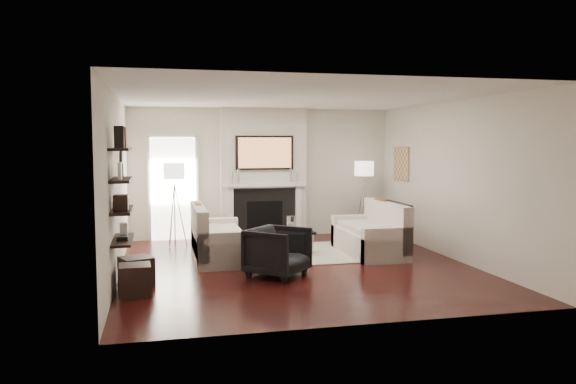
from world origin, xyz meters
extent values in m
plane|color=#340D0B|center=(0.00, 0.00, 0.00)|extent=(6.00, 6.00, 0.00)
plane|color=white|center=(0.00, 0.00, 2.70)|extent=(6.00, 6.00, 0.00)
plane|color=silver|center=(0.00, 3.00, 1.35)|extent=(5.50, 0.00, 5.50)
plane|color=silver|center=(0.00, -3.00, 1.35)|extent=(5.50, 0.00, 5.50)
plane|color=silver|center=(-2.75, 0.00, 1.35)|extent=(0.00, 6.00, 6.00)
plane|color=silver|center=(2.75, 0.00, 1.35)|extent=(0.00, 6.00, 6.00)
cube|color=silver|center=(0.00, 2.88, 1.35)|extent=(1.80, 0.25, 2.70)
cube|color=black|center=(0.00, 2.74, 0.52)|extent=(1.30, 0.02, 1.04)
cube|color=black|center=(0.00, 2.73, 0.45)|extent=(0.75, 0.02, 0.65)
cube|color=white|center=(-0.72, 2.71, 0.55)|extent=(0.12, 0.08, 1.10)
cube|color=white|center=(0.72, 2.71, 0.55)|extent=(0.12, 0.08, 1.10)
cube|color=white|center=(0.00, 2.69, 1.12)|extent=(1.70, 0.18, 0.07)
cube|color=black|center=(0.00, 2.71, 1.78)|extent=(1.20, 0.06, 0.70)
cube|color=#BF723F|center=(0.00, 2.68, 1.78)|extent=(1.10, 0.00, 0.62)
cylinder|color=silver|center=(-0.55, 2.70, 1.30)|extent=(0.04, 0.04, 0.30)
cylinder|color=silver|center=(-0.68, 2.70, 1.27)|extent=(0.04, 0.04, 0.24)
cylinder|color=silver|center=(0.55, 2.70, 1.30)|extent=(0.04, 0.04, 0.30)
cylinder|color=silver|center=(0.68, 2.70, 1.27)|extent=(0.04, 0.04, 0.24)
cube|color=white|center=(-1.85, 2.98, 1.05)|extent=(0.90, 0.02, 2.10)
cube|color=white|center=(-2.33, 2.96, 1.05)|extent=(0.06, 0.06, 2.16)
cube|color=white|center=(-1.37, 2.96, 1.05)|extent=(0.06, 0.06, 2.16)
cube|color=white|center=(-1.85, 2.96, 2.13)|extent=(1.02, 0.06, 0.06)
cube|color=#BAB098|center=(-0.02, 0.99, 0.01)|extent=(2.60, 2.00, 0.01)
cube|color=beige|center=(-1.16, 0.80, 0.21)|extent=(0.85, 1.80, 0.42)
cube|color=beige|center=(-1.49, 0.80, 0.53)|extent=(0.18, 1.80, 0.80)
cube|color=beige|center=(-1.16, -0.01, 0.30)|extent=(0.85, 0.18, 0.60)
cube|color=beige|center=(-1.16, 1.61, 0.30)|extent=(0.85, 0.18, 0.60)
cube|color=beige|center=(-1.11, 0.80, 0.47)|extent=(0.63, 1.44, 0.10)
cube|color=#8D4411|center=(-1.49, 1.10, 0.73)|extent=(0.10, 0.42, 0.42)
cube|color=black|center=(-1.49, 0.50, 0.72)|extent=(0.10, 0.40, 0.40)
cube|color=beige|center=(1.50, 0.67, 0.21)|extent=(0.85, 1.80, 0.42)
cube|color=beige|center=(1.83, 0.67, 0.53)|extent=(0.18, 1.80, 0.80)
cube|color=beige|center=(1.50, -0.14, 0.30)|extent=(0.85, 0.18, 0.60)
cube|color=beige|center=(1.50, 1.48, 0.30)|extent=(0.85, 0.18, 0.60)
cube|color=beige|center=(1.45, 0.67, 0.47)|extent=(0.63, 1.44, 0.10)
cube|color=#8D4411|center=(1.83, 0.97, 0.73)|extent=(0.10, 0.42, 0.42)
cube|color=black|center=(1.83, 0.37, 0.72)|extent=(0.10, 0.40, 0.40)
cube|color=black|center=(-0.01, 0.98, 0.40)|extent=(1.10, 0.55, 0.04)
cylinder|color=silver|center=(-0.51, 0.76, 0.19)|extent=(0.02, 0.02, 0.38)
cylinder|color=silver|center=(0.49, 0.76, 0.19)|extent=(0.02, 0.02, 0.38)
cylinder|color=silver|center=(-0.51, 1.20, 0.19)|extent=(0.02, 0.02, 0.38)
cylinder|color=silver|center=(0.49, 1.20, 0.19)|extent=(0.02, 0.02, 0.38)
cylinder|color=white|center=(0.14, 0.98, 0.56)|extent=(0.15, 0.15, 0.26)
cylinder|color=white|center=(0.14, 0.98, 0.50)|extent=(0.10, 0.10, 0.15)
cylinder|color=#A4361B|center=(-0.26, 0.98, 0.45)|extent=(0.27, 0.27, 0.05)
imported|color=black|center=(-0.43, -0.57, 0.40)|extent=(1.06, 1.07, 0.80)
cylinder|color=silver|center=(-1.85, 2.23, 0.60)|extent=(0.02, 0.02, 1.20)
cylinder|color=white|center=(-1.85, 2.23, 1.45)|extent=(0.40, 0.40, 0.30)
cylinder|color=silver|center=(-1.74, 2.23, 0.60)|extent=(0.25, 0.02, 1.23)
cylinder|color=silver|center=(-1.91, 2.33, 0.60)|extent=(0.14, 0.22, 1.23)
cylinder|color=silver|center=(-1.91, 2.14, 0.60)|extent=(0.14, 0.22, 1.23)
cylinder|color=silver|center=(2.05, 2.39, 0.60)|extent=(0.02, 0.02, 1.20)
cylinder|color=white|center=(2.05, 2.39, 1.45)|extent=(0.40, 0.40, 0.30)
cylinder|color=silver|center=(2.16, 2.39, 0.60)|extent=(0.25, 0.02, 1.23)
cylinder|color=silver|center=(2.00, 2.48, 0.60)|extent=(0.14, 0.22, 1.23)
cylinder|color=silver|center=(1.99, 2.29, 0.60)|extent=(0.14, 0.22, 1.23)
cube|color=black|center=(2.57, 2.09, 0.73)|extent=(0.35, 1.20, 0.04)
cube|color=black|center=(2.57, 1.54, 0.35)|extent=(0.30, 0.04, 0.71)
cube|color=black|center=(2.57, 2.64, 0.35)|extent=(0.30, 0.04, 0.71)
cube|color=tan|center=(2.73, 2.05, 1.55)|extent=(0.03, 0.70, 0.70)
cube|color=black|center=(-2.62, -1.00, 0.70)|extent=(0.25, 1.00, 0.03)
cube|color=black|center=(-2.62, -1.00, 1.10)|extent=(0.25, 1.00, 0.04)
cube|color=black|center=(-2.62, -1.00, 1.50)|extent=(0.25, 1.00, 0.04)
cube|color=black|center=(-2.62, -1.00, 1.90)|extent=(0.25, 1.00, 0.04)
cube|color=black|center=(-2.62, -1.22, 2.06)|extent=(0.12, 0.10, 0.28)
cube|color=#8D4411|center=(-2.62, -0.73, 2.06)|extent=(0.12, 0.10, 0.28)
cube|color=white|center=(-2.62, -1.21, 1.63)|extent=(0.04, 0.30, 0.22)
cube|color=black|center=(-2.62, -0.75, 1.61)|extent=(0.04, 0.22, 0.18)
cube|color=black|center=(-2.62, -1.20, 1.22)|extent=(0.18, 0.25, 0.20)
cube|color=black|center=(-2.62, -0.81, 1.18)|extent=(0.15, 0.12, 0.12)
cube|color=black|center=(-2.62, -1.07, 0.74)|extent=(0.14, 0.20, 0.05)
cube|color=white|center=(-2.62, -0.77, 0.81)|extent=(0.10, 0.10, 0.18)
cylinder|color=black|center=(-2.73, 0.90, 1.70)|extent=(0.04, 0.34, 0.34)
cylinder|color=white|center=(-2.71, 0.90, 1.70)|extent=(0.01, 0.29, 0.29)
cube|color=black|center=(-2.47, -0.68, 0.20)|extent=(0.52, 0.52, 0.40)
cube|color=black|center=(-2.47, -1.19, 0.20)|extent=(0.42, 0.42, 0.40)
camera|label=1|loc=(-2.15, -8.64, 1.99)|focal=35.00mm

